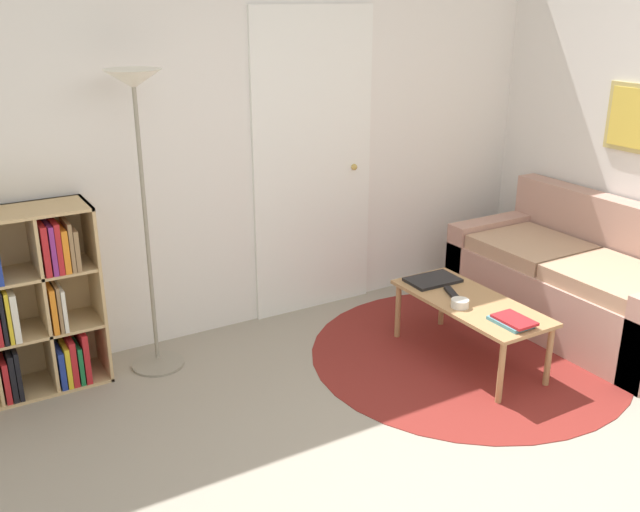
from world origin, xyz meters
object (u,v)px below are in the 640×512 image
(floor_lamp, at_px, (138,130))
(coffee_table, at_px, (470,307))
(bookshelf, at_px, (9,305))
(couch, at_px, (582,284))
(bowl, at_px, (460,303))
(laptop, at_px, (433,280))

(floor_lamp, relative_size, coffee_table, 1.72)
(floor_lamp, bearing_deg, bookshelf, 172.33)
(bookshelf, distance_m, couch, 3.61)
(coffee_table, height_order, bowl, bowl)
(bookshelf, bearing_deg, bowl, -24.42)
(floor_lamp, height_order, couch, floor_lamp)
(laptop, relative_size, bowl, 3.19)
(floor_lamp, height_order, laptop, floor_lamp)
(couch, xyz_separation_m, coffee_table, (-1.01, -0.01, 0.07))
(laptop, bearing_deg, coffee_table, -89.17)
(laptop, bearing_deg, bowl, -106.55)
(coffee_table, relative_size, laptop, 3.04)
(floor_lamp, xyz_separation_m, bowl, (1.56, -0.95, -1.02))
(floor_lamp, bearing_deg, coffee_table, -28.49)
(floor_lamp, height_order, coffee_table, floor_lamp)
(laptop, bearing_deg, bookshelf, 164.92)
(coffee_table, xyz_separation_m, bowl, (-0.12, -0.04, 0.07))
(bookshelf, height_order, floor_lamp, floor_lamp)
(bookshelf, bearing_deg, coffee_table, -22.53)
(laptop, bearing_deg, floor_lamp, 161.68)
(bookshelf, distance_m, laptop, 2.53)
(coffee_table, bearing_deg, bowl, -162.01)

